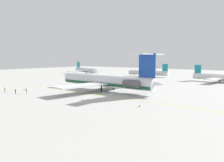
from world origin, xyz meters
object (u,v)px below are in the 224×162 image
at_px(ground_crew_near_tail, 98,80).
at_px(safety_cone_wingtip, 140,106).
at_px(airliner_far_left, 87,70).
at_px(airliner_mid_right, 222,77).
at_px(ground_crew_portside, 15,91).
at_px(ground_crew_near_nose, 5,89).
at_px(main_jetliner, 108,81).
at_px(safety_cone_nose, 24,89).
at_px(airliner_mid_left, 147,73).
at_px(ground_crew_starboard, 26,90).

bearing_deg(ground_crew_near_tail, safety_cone_wingtip, 30.98).
relative_size(airliner_far_left, airliner_mid_right, 1.07).
bearing_deg(ground_crew_portside, ground_crew_near_nose, 158.30).
distance_m(main_jetliner, ground_crew_near_nose, 33.69).
xyz_separation_m(ground_crew_near_tail, safety_cone_nose, (-5.30, -33.45, -0.80)).
bearing_deg(ground_crew_portside, airliner_far_left, 95.06).
height_order(main_jetliner, ground_crew_near_nose, main_jetliner).
distance_m(airliner_far_left, safety_cone_nose, 81.23).
bearing_deg(safety_cone_nose, airliner_far_left, 118.60).
bearing_deg(airliner_mid_right, safety_cone_wingtip, -85.41).
bearing_deg(airliner_mid_left, safety_cone_wingtip, 110.10).
relative_size(airliner_far_left, ground_crew_portside, 16.37).
height_order(ground_crew_portside, safety_cone_nose, ground_crew_portside).
relative_size(airliner_mid_left, ground_crew_near_nose, 15.45).
xyz_separation_m(airliner_far_left, safety_cone_wingtip, (84.99, -69.82, -2.22)).
distance_m(airliner_mid_left, airliner_mid_right, 43.62).
relative_size(main_jetliner, ground_crew_starboard, 24.41).
relative_size(airliner_mid_right, ground_crew_starboard, 14.86).
relative_size(airliner_mid_left, safety_cone_nose, 47.27).
height_order(airliner_mid_right, safety_cone_wingtip, airliner_mid_right).
height_order(airliner_far_left, ground_crew_near_nose, airliner_far_left).
xyz_separation_m(airliner_mid_left, safety_cone_wingtip, (39.14, -75.01, -2.01)).
bearing_deg(airliner_mid_right, airliner_mid_left, 177.57).
relative_size(ground_crew_near_nose, ground_crew_starboard, 0.95).
distance_m(safety_cone_nose, safety_cone_wingtip, 46.14).
distance_m(airliner_mid_left, ground_crew_near_nose, 83.65).
relative_size(main_jetliner, airliner_far_left, 1.54).
bearing_deg(ground_crew_near_nose, ground_crew_starboard, 24.08).
distance_m(main_jetliner, ground_crew_near_tail, 25.93).
xyz_separation_m(airliner_mid_right, ground_crew_starboard, (-41.36, -72.94, -1.19)).
bearing_deg(ground_crew_portside, airliner_mid_right, 34.86).
xyz_separation_m(main_jetliner, airliner_far_left, (-63.56, 54.89, -0.94)).
relative_size(ground_crew_near_nose, safety_cone_nose, 3.06).
distance_m(main_jetliner, ground_crew_portside, 29.47).
bearing_deg(safety_cone_nose, ground_crew_portside, -45.90).
distance_m(airliner_far_left, ground_crew_starboard, 89.15).
height_order(ground_crew_near_nose, safety_cone_nose, ground_crew_near_nose).
relative_size(ground_crew_near_tail, ground_crew_portside, 0.99).
distance_m(airliner_mid_right, ground_crew_near_nose, 90.37).
height_order(airliner_mid_right, ground_crew_near_tail, airliner_mid_right).
height_order(main_jetliner, airliner_mid_right, main_jetliner).
distance_m(airliner_mid_left, ground_crew_starboard, 80.71).
distance_m(ground_crew_starboard, safety_cone_nose, 9.55).
height_order(airliner_mid_left, ground_crew_starboard, airliner_mid_left).
height_order(airliner_far_left, ground_crew_portside, airliner_far_left).
bearing_deg(airliner_far_left, ground_crew_portside, -44.41).
bearing_deg(safety_cone_wingtip, airliner_far_left, 140.60).
distance_m(ground_crew_near_nose, ground_crew_portside, 5.88).
height_order(main_jetliner, ground_crew_portside, main_jetliner).
height_order(main_jetliner, airliner_far_left, main_jetliner).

